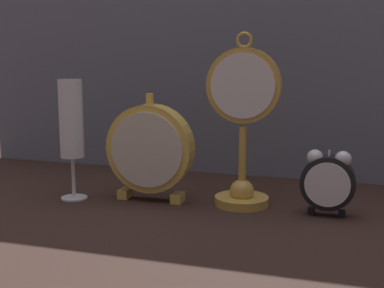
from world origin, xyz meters
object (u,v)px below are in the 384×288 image
pocket_watch_on_stand (243,131)px  mantel_clock_silver (150,149)px  champagne_flute (71,126)px  alarm_clock_twin_bell (328,180)px

pocket_watch_on_stand → mantel_clock_silver: (-0.17, -0.02, -0.04)m
champagne_flute → mantel_clock_silver: bearing=12.7°
alarm_clock_twin_bell → mantel_clock_silver: bearing=-179.7°
pocket_watch_on_stand → champagne_flute: pocket_watch_on_stand is taller
alarm_clock_twin_bell → champagne_flute: (-0.47, -0.03, 0.08)m
pocket_watch_on_stand → champagne_flute: (-0.32, -0.05, 0.00)m
pocket_watch_on_stand → alarm_clock_twin_bell: (0.16, -0.02, -0.07)m
champagne_flute → pocket_watch_on_stand: bearing=9.7°
pocket_watch_on_stand → alarm_clock_twin_bell: pocket_watch_on_stand is taller
pocket_watch_on_stand → champagne_flute: size_ratio=1.37×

